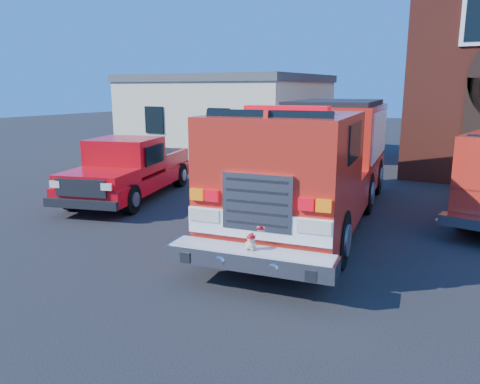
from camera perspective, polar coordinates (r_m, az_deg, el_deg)
The scene contains 4 objects.
ground at distance 12.08m, azimuth 2.84°, elevation -4.95°, with size 100.00×100.00×0.00m, color black.
side_building at distance 27.31m, azimuth -1.63°, elevation 9.56°, with size 10.20×8.20×4.35m.
fire_engine at distance 13.19m, azimuth 9.44°, elevation 3.95°, with size 4.43×10.94×3.27m.
pickup_truck at distance 16.18m, azimuth -13.22°, elevation 2.72°, with size 3.87×6.58×2.03m.
Camera 1 is at (5.20, -10.29, 3.63)m, focal length 35.00 mm.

